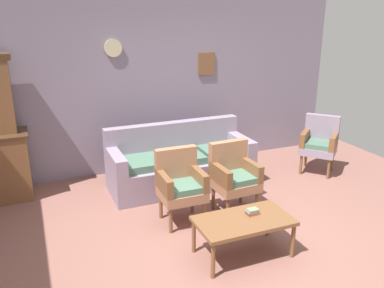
# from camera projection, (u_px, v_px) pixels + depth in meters

# --- Properties ---
(ground_plane) EXTENTS (7.68, 7.68, 0.00)m
(ground_plane) POSITION_uv_depth(u_px,v_px,m) (227.00, 246.00, 4.43)
(ground_plane) COLOR #84564C
(wall_back_with_decor) EXTENTS (6.40, 0.09, 2.70)m
(wall_back_with_decor) POSITION_uv_depth(u_px,v_px,m) (153.00, 85.00, 6.31)
(wall_back_with_decor) COLOR gray
(wall_back_with_decor) RESTS_ON ground
(floral_couch) EXTENTS (2.08, 0.82, 0.90)m
(floral_couch) POSITION_uv_depth(u_px,v_px,m) (180.00, 164.00, 5.89)
(floral_couch) COLOR gray
(floral_couch) RESTS_ON ground
(armchair_near_cabinet) EXTENTS (0.53, 0.50, 0.90)m
(armchair_near_cabinet) POSITION_uv_depth(u_px,v_px,m) (180.00, 183.00, 4.83)
(armchair_near_cabinet) COLOR #9E6B4C
(armchair_near_cabinet) RESTS_ON ground
(armchair_by_doorway) EXTENTS (0.54, 0.51, 0.90)m
(armchair_by_doorway) POSITION_uv_depth(u_px,v_px,m) (234.00, 174.00, 5.08)
(armchair_by_doorway) COLOR #9E6B4C
(armchair_by_doorway) RESTS_ON ground
(wingback_chair_by_fireplace) EXTENTS (0.71, 0.71, 0.90)m
(wingback_chair_by_fireplace) POSITION_uv_depth(u_px,v_px,m) (319.00, 142.00, 6.35)
(wingback_chair_by_fireplace) COLOR gray
(wingback_chair_by_fireplace) RESTS_ON ground
(coffee_table) EXTENTS (1.00, 0.56, 0.42)m
(coffee_table) POSITION_uv_depth(u_px,v_px,m) (243.00, 223.00, 4.17)
(coffee_table) COLOR brown
(coffee_table) RESTS_ON ground
(book_stack_on_table) EXTENTS (0.14, 0.10, 0.06)m
(book_stack_on_table) POSITION_uv_depth(u_px,v_px,m) (252.00, 212.00, 4.25)
(book_stack_on_table) COLOR #CD7862
(book_stack_on_table) RESTS_ON coffee_table
(floor_vase_by_wall) EXTENTS (0.18, 0.18, 0.55)m
(floor_vase_by_wall) POSITION_uv_depth(u_px,v_px,m) (314.00, 138.00, 7.26)
(floor_vase_by_wall) COLOR brown
(floor_vase_by_wall) RESTS_ON ground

